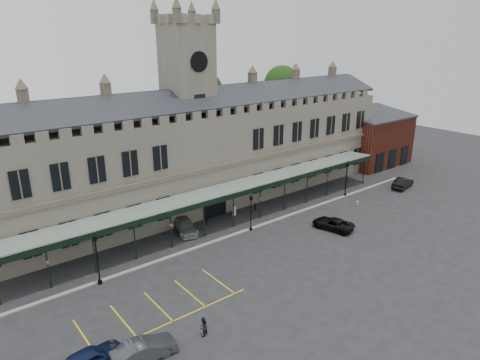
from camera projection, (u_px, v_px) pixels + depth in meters
ground at (276, 250)px, 43.61m from camera, size 140.00×140.00×0.00m
station_building at (191, 156)px, 53.32m from camera, size 60.00×10.36×17.30m
clock_tower at (188, 103)px, 51.23m from camera, size 5.60×5.60×24.80m
canopy at (232, 207)px, 48.37m from camera, size 50.00×4.10×4.30m
brick_annex at (373, 139)px, 71.82m from camera, size 12.40×8.36×9.23m
kerb at (243, 231)px, 47.68m from camera, size 60.00×0.40×0.12m
parking_markings at (161, 309)px, 34.30m from camera, size 16.00×6.00×0.01m
tree_behind_mid at (203, 92)px, 62.70m from camera, size 6.00×6.00×16.00m
tree_behind_right at (282, 85)px, 72.08m from camera, size 6.00×6.00×16.00m
lamp_post_left at (97, 254)px, 36.86m from camera, size 0.47×0.47×5.01m
lamp_post_mid at (251, 209)px, 47.29m from camera, size 0.41×0.41×4.32m
lamp_post_right at (347, 176)px, 57.22m from camera, size 0.47×0.47×4.99m
traffic_cone at (357, 202)px, 55.21m from camera, size 0.40×0.40×0.63m
sign_board at (234, 212)px, 51.69m from camera, size 0.67×0.27×1.19m
bollard_left at (207, 222)px, 49.24m from camera, size 0.14×0.14×0.81m
bollard_right at (255, 207)px, 53.40m from camera, size 0.17×0.17×0.96m
car_left_a at (90, 359)px, 27.93m from camera, size 4.87×2.49×1.59m
car_left_b at (144, 350)px, 28.86m from camera, size 4.59×1.93×1.47m
car_taxi at (185, 226)px, 47.59m from camera, size 3.17×5.29×1.44m
car_van at (333, 224)px, 48.22m from camera, size 3.29×5.09×1.30m
car_right_b at (403, 183)px, 61.10m from camera, size 4.77×2.43×1.50m
person_a at (113, 350)px, 28.65m from camera, size 0.73×0.77×1.78m
person_b at (203, 327)px, 31.10m from camera, size 0.92×0.84×1.51m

